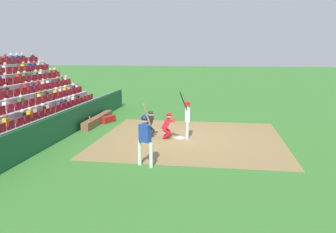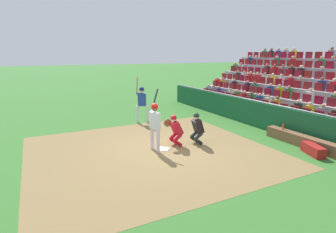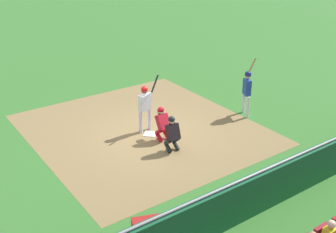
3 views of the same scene
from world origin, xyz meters
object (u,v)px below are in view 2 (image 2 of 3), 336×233
at_px(home_plate_marker, 163,149).
at_px(catcher_crouching, 175,128).
at_px(equipment_duffel_bag, 313,150).
at_px(dugout_bench, 312,144).
at_px(batter_at_plate, 155,121).
at_px(on_deck_batter, 142,100).
at_px(water_bottle_on_bench, 283,127).
at_px(home_plate_umpire, 197,127).

relative_size(home_plate_marker, catcher_crouching, 0.34).
bearing_deg(equipment_duffel_bag, dugout_bench, -28.45).
bearing_deg(batter_at_plate, on_deck_batter, -15.08).
height_order(water_bottle_on_bench, on_deck_batter, on_deck_batter).
height_order(dugout_bench, on_deck_batter, on_deck_batter).
relative_size(home_plate_marker, water_bottle_on_bench, 1.82).
xyz_separation_m(batter_at_plate, water_bottle_on_bench, (-1.25, -5.34, -0.57)).
relative_size(home_plate_marker, home_plate_umpire, 0.34).
relative_size(home_plate_umpire, on_deck_batter, 0.56).
height_order(home_plate_marker, home_plate_umpire, home_plate_umpire).
distance_m(home_plate_umpire, dugout_bench, 4.38).
bearing_deg(water_bottle_on_bench, dugout_bench, -178.69).
bearing_deg(home_plate_marker, home_plate_umpire, -91.83).
relative_size(batter_at_plate, on_deck_batter, 0.97).
bearing_deg(home_plate_umpire, dugout_bench, -125.25).
relative_size(batter_at_plate, catcher_crouching, 1.78).
height_order(home_plate_marker, on_deck_batter, on_deck_batter).
xyz_separation_m(batter_at_plate, catcher_crouching, (0.13, -0.91, -0.42)).
relative_size(water_bottle_on_bench, on_deck_batter, 0.10).
bearing_deg(water_bottle_on_bench, equipment_duffel_bag, 166.06).
distance_m(batter_at_plate, dugout_bench, 6.02).
height_order(home_plate_marker, equipment_duffel_bag, equipment_duffel_bag).
xyz_separation_m(catcher_crouching, on_deck_batter, (3.99, -0.20, 0.48)).
height_order(home_plate_umpire, dugout_bench, home_plate_umpire).
xyz_separation_m(home_plate_marker, dugout_bench, (-2.56, -5.04, 0.20)).
bearing_deg(catcher_crouching, home_plate_marker, 104.83).
bearing_deg(catcher_crouching, batter_at_plate, 98.33).
relative_size(catcher_crouching, home_plate_umpire, 0.98).
height_order(batter_at_plate, on_deck_batter, on_deck_batter).
bearing_deg(on_deck_batter, batter_at_plate, 164.92).
bearing_deg(home_plate_umpire, home_plate_marker, 88.17).
xyz_separation_m(home_plate_marker, equipment_duffel_bag, (-2.95, -4.58, 0.17)).
distance_m(home_plate_umpire, equipment_duffel_bag, 4.28).
xyz_separation_m(catcher_crouching, equipment_duffel_bag, (-3.10, -3.99, -0.53)).
bearing_deg(equipment_duffel_bag, water_bottle_on_bench, 7.62).
bearing_deg(on_deck_batter, dugout_bench, -147.60).
height_order(home_plate_marker, catcher_crouching, catcher_crouching).
height_order(home_plate_umpire, water_bottle_on_bench, home_plate_umpire).
xyz_separation_m(equipment_duffel_bag, on_deck_batter, (7.09, 3.80, 1.00)).
bearing_deg(equipment_duffel_bag, home_plate_umpire, 68.48).
relative_size(batter_at_plate, water_bottle_on_bench, 9.38).
distance_m(batter_at_plate, catcher_crouching, 1.02).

